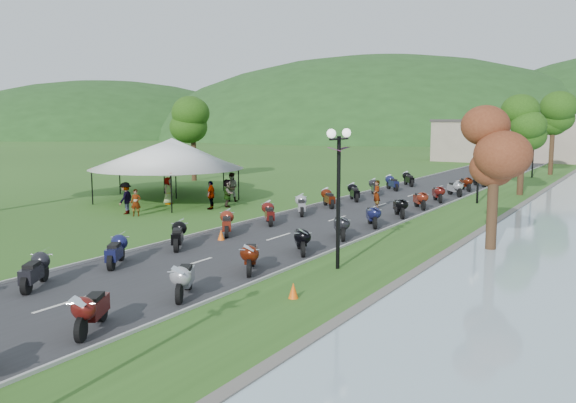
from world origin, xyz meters
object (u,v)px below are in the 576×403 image
Objects in this scene: vendor_tent_main at (167,172)px; pedestrian_a at (136,216)px; pedestrian_b at (232,201)px; pedestrian_c at (126,214)px.

vendor_tent_main reaches higher than pedestrian_a.
pedestrian_a is 0.80× the size of pedestrian_b.
pedestrian_c is at bearing -74.76° from vendor_tent_main.
vendor_tent_main is 3.46× the size of pedestrian_b.
pedestrian_a is 1.12m from pedestrian_c.
pedestrian_a is at bearing -65.15° from vendor_tent_main.
vendor_tent_main is at bearing 178.72° from pedestrian_c.
pedestrian_c is at bearing 131.77° from pedestrian_a.
pedestrian_b is (3.36, 2.41, -2.00)m from vendor_tent_main.
pedestrian_a is 0.83× the size of pedestrian_c.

